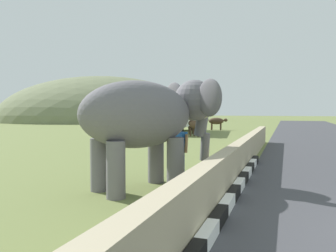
{
  "coord_description": "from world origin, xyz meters",
  "views": [
    {
      "loc": [
        -5.76,
        2.66,
        2.03
      ],
      "look_at": [
        2.62,
        5.61,
        1.6
      ],
      "focal_mm": 36.18,
      "sensor_mm": 36.0,
      "label": 1
    }
  ],
  "objects_px": {
    "cow_near": "(197,125)",
    "cow_mid": "(195,124)",
    "person_handler": "(179,148)",
    "bus_white": "(174,109)",
    "elephant": "(150,116)",
    "cow_far": "(217,121)"
  },
  "relations": [
    {
      "from": "cow_near",
      "to": "cow_mid",
      "type": "bearing_deg",
      "value": 17.83
    },
    {
      "from": "person_handler",
      "to": "bus_white",
      "type": "xyz_separation_m",
      "value": [
        19.8,
        6.78,
        1.15
      ]
    },
    {
      "from": "elephant",
      "to": "person_handler",
      "type": "xyz_separation_m",
      "value": [
        1.12,
        -0.45,
        -0.94
      ]
    },
    {
      "from": "person_handler",
      "to": "cow_mid",
      "type": "height_order",
      "value": "person_handler"
    },
    {
      "from": "cow_mid",
      "to": "cow_far",
      "type": "distance_m",
      "value": 6.51
    },
    {
      "from": "bus_white",
      "to": "cow_far",
      "type": "xyz_separation_m",
      "value": [
        4.47,
        -3.06,
        -1.21
      ]
    },
    {
      "from": "elephant",
      "to": "cow_near",
      "type": "distance_m",
      "value": 16.8
    },
    {
      "from": "cow_near",
      "to": "cow_mid",
      "type": "relative_size",
      "value": 1.0
    },
    {
      "from": "bus_white",
      "to": "cow_far",
      "type": "height_order",
      "value": "bus_white"
    },
    {
      "from": "cow_mid",
      "to": "cow_far",
      "type": "height_order",
      "value": "same"
    },
    {
      "from": "bus_white",
      "to": "cow_far",
      "type": "relative_size",
      "value": 4.47
    },
    {
      "from": "cow_near",
      "to": "cow_far",
      "type": "xyz_separation_m",
      "value": [
        8.9,
        0.24,
        0.0
      ]
    },
    {
      "from": "elephant",
      "to": "person_handler",
      "type": "height_order",
      "value": "elephant"
    },
    {
      "from": "elephant",
      "to": "bus_white",
      "type": "relative_size",
      "value": 0.47
    },
    {
      "from": "elephant",
      "to": "bus_white",
      "type": "distance_m",
      "value": 21.86
    },
    {
      "from": "cow_far",
      "to": "elephant",
      "type": "bearing_deg",
      "value": -172.67
    },
    {
      "from": "cow_mid",
      "to": "cow_far",
      "type": "xyz_separation_m",
      "value": [
        6.49,
        -0.54,
        0.0
      ]
    },
    {
      "from": "person_handler",
      "to": "cow_far",
      "type": "height_order",
      "value": "person_handler"
    },
    {
      "from": "person_handler",
      "to": "cow_far",
      "type": "relative_size",
      "value": 0.87
    },
    {
      "from": "cow_near",
      "to": "cow_mid",
      "type": "xyz_separation_m",
      "value": [
        2.41,
        0.77,
        0.0
      ]
    },
    {
      "from": "cow_far",
      "to": "person_handler",
      "type": "bearing_deg",
      "value": -171.29
    },
    {
      "from": "elephant",
      "to": "person_handler",
      "type": "distance_m",
      "value": 1.53
    }
  ]
}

